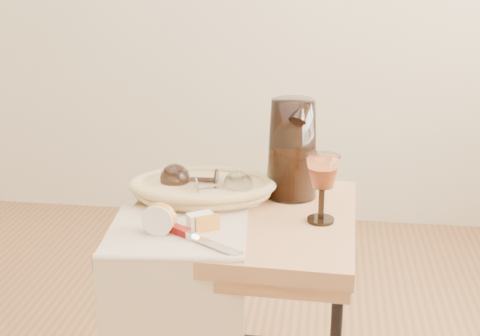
% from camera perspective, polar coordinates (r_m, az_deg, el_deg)
% --- Properties ---
extents(tea_towel, '(0.33, 0.31, 0.01)m').
position_cam_1_polar(tea_towel, '(1.44, -5.57, -5.56)').
color(tea_towel, beige).
rests_on(tea_towel, side_table).
extents(bread_basket, '(0.35, 0.27, 0.05)m').
position_cam_1_polar(bread_basket, '(1.60, -3.31, -2.05)').
color(bread_basket, '#A2763B').
rests_on(bread_basket, side_table).
extents(goblet_lying_a, '(0.13, 0.08, 0.08)m').
position_cam_1_polar(goblet_lying_a, '(1.61, -4.22, -1.00)').
color(goblet_lying_a, '#38241F').
rests_on(goblet_lying_a, bread_basket).
extents(goblet_lying_b, '(0.14, 0.11, 0.07)m').
position_cam_1_polar(goblet_lying_b, '(1.57, -1.75, -1.59)').
color(goblet_lying_b, white).
rests_on(goblet_lying_b, bread_basket).
extents(pitcher, '(0.25, 0.30, 0.29)m').
position_cam_1_polar(pitcher, '(1.61, 4.65, 1.72)').
color(pitcher, black).
rests_on(pitcher, side_table).
extents(wine_goblet, '(0.09, 0.09, 0.16)m').
position_cam_1_polar(wine_goblet, '(1.47, 7.28, -1.82)').
color(wine_goblet, white).
rests_on(wine_goblet, side_table).
extents(apple_half, '(0.08, 0.04, 0.07)m').
position_cam_1_polar(apple_half, '(1.42, -7.12, -4.35)').
color(apple_half, '#DA402C').
rests_on(apple_half, tea_towel).
extents(apple_wedge, '(0.06, 0.06, 0.04)m').
position_cam_1_polar(apple_wedge, '(1.43, -3.52, -4.74)').
color(apple_wedge, silver).
rests_on(apple_wedge, tea_towel).
extents(table_knife, '(0.21, 0.14, 0.02)m').
position_cam_1_polar(table_knife, '(1.38, -3.98, -6.03)').
color(table_knife, silver).
rests_on(table_knife, tea_towel).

